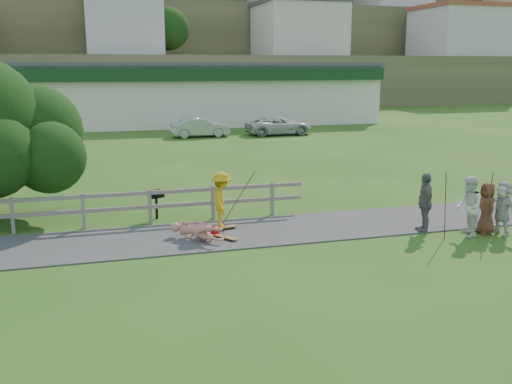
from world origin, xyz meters
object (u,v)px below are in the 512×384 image
Objects in this scene: spectator_a at (469,207)px; spectator_d at (502,208)px; spectator_b at (425,203)px; skater_fallen at (196,231)px; car_white at (279,126)px; spectator_c at (486,208)px; skater_rider at (222,203)px; bbq at (156,205)px; car_silver at (200,127)px.

spectator_a is 1.10m from spectator_d.
spectator_b reaches higher than spectator_d.
car_white reaches higher than skater_fallen.
spectator_a is 25.24m from car_white.
spectator_a is 0.71m from spectator_c.
skater_fallen is at bearing -107.91° from spectator_d.
skater_rider reaches higher than bbq.
car_silver is at bearing 2.87° from skater_rider.
spectator_d is 0.34× the size of car_white.
car_silver is at bearing 35.77° from skater_fallen.
spectator_a is 9.56m from bbq.
skater_fallen is 1.06× the size of spectator_d.
skater_fallen is at bearing -97.63° from bbq.
spectator_c is (1.66, -0.64, -0.13)m from spectator_b.
skater_fallen is 0.42× the size of car_silver.
car_white is (10.14, 23.45, 0.35)m from skater_fallen.
car_silver is (-4.28, 25.50, -0.14)m from spectator_d.
spectator_a reaches higher than bbq.
spectator_c is (8.35, -1.56, 0.46)m from skater_fallen.
car_silver is (-3.18, 25.42, -0.22)m from spectator_a.
spectator_d is 10.57m from bbq.
skater_rider is at bearing -114.93° from spectator_d.
spectator_a reaches higher than skater_rider.
skater_rider is 1.36m from skater_fallen.
spectator_a is at bearing -55.83° from skater_fallen.
spectator_c is 25.61m from car_silver.
spectator_c is (0.70, 0.11, -0.11)m from spectator_a.
spectator_b reaches higher than car_white.
skater_fallen is at bearing -80.19° from spectator_a.
car_white is at bearing -10.50° from skater_rider.
spectator_b is at bearing -95.23° from skater_rider.
spectator_b is 1.91× the size of bbq.
car_white is (3.45, 24.36, -0.24)m from spectator_b.
car_silver is (-2.22, 24.67, -0.23)m from spectator_b.
spectator_b is at bearing 169.02° from car_white.
skater_fallen is 8.51m from spectator_c.
skater_rider is at bearing 154.91° from car_white.
spectator_a is 1.15× the size of spectator_c.
car_white is (2.48, 25.12, -0.23)m from spectator_a.
spectator_c is (7.43, -2.40, -0.07)m from skater_rider.
spectator_b is 1.79m from spectator_c.
spectator_b is 24.77m from car_silver.
spectator_b reaches higher than car_silver.
spectator_b is 24.60m from car_white.
spectator_b reaches higher than spectator_c.
spectator_b reaches higher than bbq.
skater_fallen is 1.81× the size of bbq.
car_white is 23.40m from bbq.
spectator_a is 25.62m from car_silver.
skater_fallen is 0.95× the size of spectator_b.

